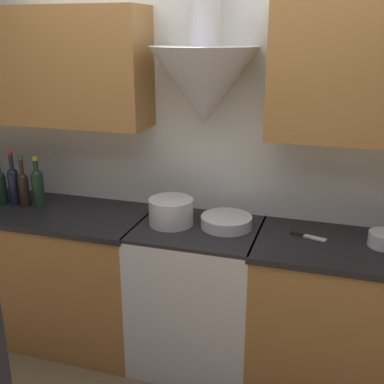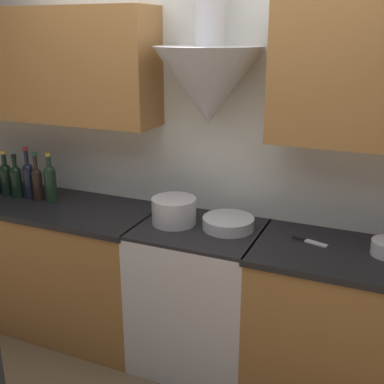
% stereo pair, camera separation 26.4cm
% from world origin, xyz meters
% --- Properties ---
extents(wall_back, '(8.40, 0.61, 2.60)m').
position_xyz_m(wall_back, '(-0.06, 0.61, 1.49)').
color(wall_back, silver).
rests_on(wall_back, ground_plane).
extents(counter_left, '(1.60, 0.62, 0.92)m').
position_xyz_m(counter_left, '(-1.15, 0.35, 0.46)').
color(counter_left, '#9E6B38').
rests_on(counter_left, ground_plane).
extents(counter_right, '(1.30, 0.62, 0.92)m').
position_xyz_m(counter_right, '(1.00, 0.35, 0.46)').
color(counter_right, '#9E6B38').
rests_on(counter_right, ground_plane).
extents(stove_range, '(0.72, 0.60, 0.92)m').
position_xyz_m(stove_range, '(0.00, 0.36, 0.46)').
color(stove_range, silver).
rests_on(stove_range, ground_plane).
extents(wine_bottle_5, '(0.08, 0.08, 0.30)m').
position_xyz_m(wine_bottle_5, '(-1.36, 0.37, 1.04)').
color(wine_bottle_5, black).
rests_on(wine_bottle_5, counter_left).
extents(wine_bottle_6, '(0.07, 0.07, 0.36)m').
position_xyz_m(wine_bottle_6, '(-1.27, 0.39, 1.06)').
color(wine_bottle_6, black).
rests_on(wine_bottle_6, counter_left).
extents(wine_bottle_7, '(0.07, 0.07, 0.33)m').
position_xyz_m(wine_bottle_7, '(-1.18, 0.37, 1.05)').
color(wine_bottle_7, black).
rests_on(wine_bottle_7, counter_left).
extents(wine_bottle_8, '(0.08, 0.08, 0.33)m').
position_xyz_m(wine_bottle_8, '(-1.09, 0.39, 1.06)').
color(wine_bottle_8, black).
rests_on(wine_bottle_8, counter_left).
extents(stock_pot, '(0.27, 0.27, 0.16)m').
position_xyz_m(stock_pot, '(-0.16, 0.36, 1.00)').
color(stock_pot, silver).
rests_on(stock_pot, stove_range).
extents(mixing_bowl, '(0.30, 0.30, 0.07)m').
position_xyz_m(mixing_bowl, '(0.16, 0.41, 0.95)').
color(mixing_bowl, silver).
rests_on(mixing_bowl, stove_range).
extents(chefs_knife, '(0.20, 0.09, 0.01)m').
position_xyz_m(chefs_knife, '(0.63, 0.40, 0.92)').
color(chefs_knife, silver).
rests_on(chefs_knife, counter_right).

